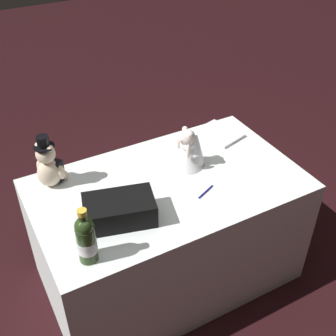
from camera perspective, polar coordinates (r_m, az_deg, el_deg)
ground_plane at (r=2.79m, az=-0.00°, el=-13.59°), size 12.00×12.00×0.00m
reception_table at (r=2.52m, az=-0.00°, el=-8.38°), size 1.42×0.84×0.72m
teddy_bear_groom at (r=2.29m, az=-15.36°, el=0.28°), size 0.16×0.15×0.30m
teddy_bear_bride at (r=2.36m, az=2.86°, el=2.39°), size 0.22×0.18×0.24m
champagne_bottle at (r=1.85m, az=-10.72°, el=-9.14°), size 0.08×0.08×0.28m
signing_pen at (r=2.23m, az=5.05°, el=-3.06°), size 0.12×0.06×0.01m
gift_case_black at (r=2.05m, az=-6.41°, el=-5.51°), size 0.37×0.28×0.12m
guestbook at (r=2.68m, az=6.75°, el=4.53°), size 0.25×0.29×0.02m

